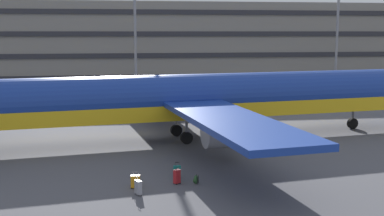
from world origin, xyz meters
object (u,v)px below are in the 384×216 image
airliner (194,99)px  suitcase_upright (177,172)px  suitcase_large (135,181)px  suitcase_black (177,176)px  suitcase_laid_flat (138,187)px  backpack_teal (196,180)px

airliner → suitcase_upright: (-2.49, -10.11, -2.73)m
airliner → suitcase_large: size_ratio=46.30×
suitcase_black → suitcase_laid_flat: (-2.15, -1.55, -0.02)m
suitcase_large → suitcase_black: bearing=10.7°
suitcase_upright → backpack_teal: size_ratio=1.77×
airliner → suitcase_black: size_ratio=45.62×
airliner → suitcase_upright: size_ratio=43.80×
suitcase_large → backpack_teal: suitcase_large is taller
suitcase_black → suitcase_upright: (0.13, 1.04, -0.03)m
airliner → suitcase_black: 11.77m
suitcase_large → suitcase_laid_flat: (0.10, -1.12, 0.02)m
airliner → backpack_teal: airliner is taller
suitcase_upright → backpack_teal: 1.48m
suitcase_large → suitcase_upright: 2.80m
backpack_teal → suitcase_large: bearing=-174.9°
suitcase_laid_flat → backpack_teal: size_ratio=1.76×
suitcase_large → suitcase_upright: suitcase_upright is taller
suitcase_upright → suitcase_laid_flat: size_ratio=1.01×
airliner → suitcase_laid_flat: 13.84m
suitcase_large → suitcase_laid_flat: 1.13m
suitcase_upright → backpack_teal: suitcase_upright is taller
airliner → suitcase_upright: airliner is taller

